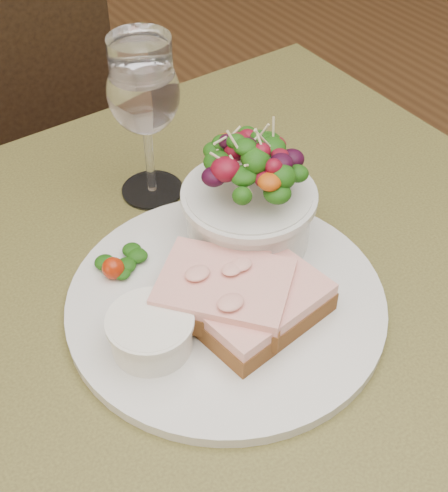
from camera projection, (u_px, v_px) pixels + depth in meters
cafe_table at (234, 385)px, 0.71m from camera, size 0.80×0.80×0.75m
chair_far at (2, 260)px, 1.35m from camera, size 0.44×0.44×0.90m
dinner_plate at (226, 302)px, 0.65m from camera, size 0.30×0.30×0.01m
sandwich_front at (258, 303)px, 0.62m from camera, size 0.13×0.10×0.03m
sandwich_back at (224, 292)px, 0.62m from camera, size 0.14×0.15×0.03m
ramekin at (151, 331)px, 0.60m from camera, size 0.07×0.07×0.04m
salad_bowl at (249, 193)px, 0.67m from camera, size 0.13×0.13×0.13m
garnish at (119, 263)px, 0.67m from camera, size 0.05×0.04×0.02m
wine_glass at (144, 98)px, 0.70m from camera, size 0.08×0.08×0.18m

